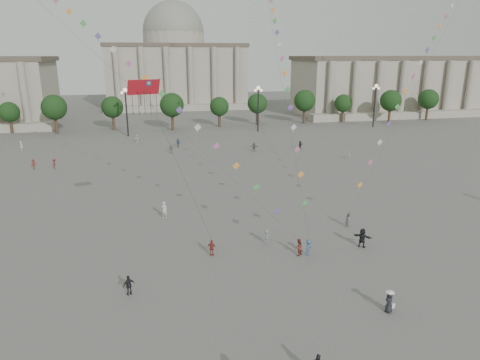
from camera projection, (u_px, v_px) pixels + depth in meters
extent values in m
plane|color=#5D5B58|center=(295.00, 290.00, 33.24)|extent=(360.00, 360.00, 0.00)
cube|color=#9F9685|center=(422.00, 86.00, 135.21)|extent=(80.00, 22.00, 16.00)
cube|color=brown|center=(425.00, 58.00, 132.78)|extent=(81.60, 22.44, 1.20)
cube|color=#9F9685|center=(446.00, 114.00, 124.99)|extent=(84.00, 4.00, 2.00)
cube|color=#9F9685|center=(176.00, 77.00, 152.35)|extent=(46.00, 30.00, 20.00)
cube|color=brown|center=(174.00, 46.00, 149.36)|extent=(46.92, 30.60, 1.20)
cube|color=#9F9685|center=(180.00, 108.00, 138.94)|extent=(48.30, 4.00, 2.00)
cylinder|color=#9F9685|center=(174.00, 40.00, 148.82)|extent=(21.00, 21.00, 5.00)
sphere|color=gray|center=(174.00, 32.00, 148.12)|extent=(21.00, 21.00, 21.00)
cylinder|color=#3C2A1E|center=(7.00, 127.00, 97.43)|extent=(0.70, 0.70, 3.52)
sphere|color=black|center=(5.00, 111.00, 96.39)|extent=(5.12, 5.12, 5.12)
cylinder|color=#3C2A1E|center=(63.00, 125.00, 99.85)|extent=(0.70, 0.70, 3.52)
sphere|color=black|center=(61.00, 109.00, 98.81)|extent=(5.12, 5.12, 5.12)
cylinder|color=#3C2A1E|center=(116.00, 123.00, 102.27)|extent=(0.70, 0.70, 3.52)
sphere|color=black|center=(115.00, 108.00, 101.23)|extent=(5.12, 5.12, 5.12)
cylinder|color=#3C2A1E|center=(167.00, 122.00, 104.69)|extent=(0.70, 0.70, 3.52)
sphere|color=black|center=(166.00, 107.00, 103.65)|extent=(5.12, 5.12, 5.12)
cylinder|color=#3C2A1E|center=(215.00, 120.00, 107.11)|extent=(0.70, 0.70, 3.52)
sphere|color=black|center=(215.00, 106.00, 106.07)|extent=(5.12, 5.12, 5.12)
cylinder|color=#3C2A1E|center=(261.00, 119.00, 109.53)|extent=(0.70, 0.70, 3.52)
sphere|color=black|center=(262.00, 104.00, 108.49)|extent=(5.12, 5.12, 5.12)
cylinder|color=#3C2A1E|center=(306.00, 118.00, 111.95)|extent=(0.70, 0.70, 3.52)
sphere|color=black|center=(306.00, 103.00, 110.91)|extent=(5.12, 5.12, 5.12)
cylinder|color=#3C2A1E|center=(348.00, 116.00, 114.37)|extent=(0.70, 0.70, 3.52)
sphere|color=black|center=(349.00, 102.00, 113.33)|extent=(5.12, 5.12, 5.12)
cylinder|color=#3C2A1E|center=(389.00, 115.00, 116.79)|extent=(0.70, 0.70, 3.52)
sphere|color=black|center=(390.00, 101.00, 115.75)|extent=(5.12, 5.12, 5.12)
cylinder|color=#3C2A1E|center=(428.00, 114.00, 119.21)|extent=(0.70, 0.70, 3.52)
sphere|color=black|center=(429.00, 100.00, 118.17)|extent=(5.12, 5.12, 5.12)
cylinder|color=#262628|center=(127.00, 114.00, 94.46)|extent=(0.36, 0.36, 10.00)
sphere|color=#FFE5B2|center=(125.00, 90.00, 92.99)|extent=(0.90, 0.90, 0.90)
sphere|color=#FFE5B2|center=(122.00, 93.00, 93.02)|extent=(0.60, 0.60, 0.60)
sphere|color=#FFE5B2|center=(128.00, 93.00, 93.30)|extent=(0.60, 0.60, 0.60)
cylinder|color=#262628|center=(258.00, 110.00, 100.51)|extent=(0.36, 0.36, 10.00)
sphere|color=#FFE5B2|center=(258.00, 88.00, 99.04)|extent=(0.90, 0.90, 0.90)
sphere|color=#FFE5B2|center=(255.00, 91.00, 99.07)|extent=(0.60, 0.60, 0.60)
sphere|color=#FFE5B2|center=(261.00, 90.00, 99.35)|extent=(0.60, 0.60, 0.60)
cylinder|color=#262628|center=(374.00, 107.00, 106.56)|extent=(0.36, 0.36, 10.00)
sphere|color=#FFE5B2|center=(376.00, 86.00, 105.09)|extent=(0.90, 0.90, 0.90)
sphere|color=#FFE5B2|center=(374.00, 88.00, 105.12)|extent=(0.60, 0.60, 0.60)
sphere|color=#FFE5B2|center=(379.00, 88.00, 105.40)|extent=(0.60, 0.60, 0.60)
imported|color=#324E71|center=(178.00, 143.00, 84.41)|extent=(1.06, 0.93, 1.71)
imported|color=maroon|center=(34.00, 164.00, 68.26)|extent=(1.19, 1.17, 1.64)
imported|color=black|center=(362.00, 238.00, 40.47)|extent=(1.69, 1.54, 1.88)
imported|color=white|center=(137.00, 139.00, 88.50)|extent=(1.38, 1.55, 1.71)
imported|color=slate|center=(267.00, 237.00, 41.18)|extent=(1.05, 0.74, 1.48)
imported|color=silver|center=(349.00, 155.00, 74.57)|extent=(1.45, 0.84, 1.49)
imported|color=black|center=(300.00, 145.00, 82.70)|extent=(1.39, 1.38, 1.60)
imported|color=silver|center=(21.00, 146.00, 81.42)|extent=(0.76, 0.80, 1.84)
imported|color=#5C5B60|center=(254.00, 147.00, 80.62)|extent=(1.66, 1.09, 1.72)
imported|color=silver|center=(164.00, 210.00, 47.69)|extent=(0.84, 0.73, 1.93)
imported|color=slate|center=(171.00, 149.00, 79.49)|extent=(1.01, 0.66, 1.59)
imported|color=maroon|center=(55.00, 164.00, 68.20)|extent=(0.70, 1.13, 1.70)
imported|color=maroon|center=(212.00, 248.00, 38.75)|extent=(0.98, 0.71, 1.54)
imported|color=black|center=(129.00, 285.00, 32.41)|extent=(1.02, 0.74, 1.61)
imported|color=maroon|center=(298.00, 247.00, 38.81)|extent=(0.99, 0.95, 1.60)
imported|color=#395381|center=(309.00, 248.00, 38.85)|extent=(1.10, 1.08, 1.51)
imported|color=slate|center=(349.00, 220.00, 45.39)|extent=(0.95, 0.93, 1.54)
imported|color=black|center=(389.00, 302.00, 30.23)|extent=(0.94, 0.86, 1.61)
cone|color=white|center=(390.00, 292.00, 30.00)|extent=(0.52, 0.52, 0.14)
cylinder|color=white|center=(390.00, 292.00, 30.01)|extent=(0.60, 0.60, 0.02)
cube|color=white|center=(393.00, 306.00, 30.21)|extent=(0.22, 0.10, 0.35)
cube|color=#AA121C|center=(144.00, 87.00, 28.83)|extent=(2.25, 1.16, 1.02)
cube|color=#1B9824|center=(138.00, 83.00, 28.65)|extent=(0.39, 0.29, 0.34)
cube|color=#1E45A5|center=(149.00, 83.00, 28.79)|extent=(0.39, 0.29, 0.34)
sphere|color=yellow|center=(138.00, 83.00, 28.61)|extent=(0.20, 0.20, 0.20)
sphere|color=yellow|center=(149.00, 83.00, 28.75)|extent=(0.20, 0.20, 0.20)
cylinder|color=#3F3F3F|center=(183.00, 174.00, 33.67)|extent=(0.02, 0.02, 15.66)
cylinder|color=#3F3F3F|center=(64.00, 25.00, 49.29)|extent=(0.02, 0.02, 72.49)
cube|color=#6F51A2|center=(277.00, 211.00, 39.14)|extent=(0.76, 0.25, 0.76)
cube|color=#4CA552|center=(256.00, 187.00, 39.80)|extent=(0.76, 0.25, 0.76)
cube|color=#F59A39|center=(236.00, 166.00, 40.51)|extent=(0.76, 0.25, 0.76)
cube|color=#BD6497|center=(217.00, 146.00, 41.24)|extent=(0.76, 0.25, 0.76)
cube|color=silver|center=(198.00, 127.00, 41.98)|extent=(0.76, 0.25, 0.76)
cube|color=#6F51A2|center=(179.00, 110.00, 42.74)|extent=(0.76, 0.25, 0.76)
cube|color=#4CA552|center=(162.00, 94.00, 43.51)|extent=(0.76, 0.25, 0.76)
cube|color=#F59A39|center=(145.00, 78.00, 44.29)|extent=(0.76, 0.25, 0.76)
cube|color=#BD6497|center=(129.00, 63.00, 45.08)|extent=(0.76, 0.25, 0.76)
cube|color=silver|center=(113.00, 49.00, 45.87)|extent=(0.76, 0.25, 0.76)
cube|color=#6F51A2|center=(98.00, 36.00, 46.67)|extent=(0.76, 0.25, 0.76)
cube|color=#4CA552|center=(83.00, 23.00, 47.48)|extent=(0.76, 0.25, 0.76)
cube|color=#F59A39|center=(69.00, 11.00, 48.29)|extent=(0.76, 0.25, 0.76)
cube|color=#BD6497|center=(55.00, 0.00, 49.10)|extent=(0.76, 0.25, 0.76)
cylinder|color=#3F3F3F|center=(271.00, 18.00, 62.58)|extent=(0.02, 0.02, 75.71)
cube|color=#4CA552|center=(305.00, 203.00, 40.19)|extent=(0.76, 0.25, 0.76)
cube|color=#F59A39|center=(301.00, 174.00, 41.89)|extent=(0.76, 0.25, 0.76)
cube|color=#BD6497|center=(297.00, 149.00, 43.63)|extent=(0.76, 0.25, 0.76)
cube|color=silver|center=(294.00, 127.00, 45.40)|extent=(0.76, 0.25, 0.76)
cube|color=#6F51A2|center=(290.00, 107.00, 47.20)|extent=(0.76, 0.25, 0.76)
cube|color=#4CA552|center=(287.00, 90.00, 49.00)|extent=(0.76, 0.25, 0.76)
cube|color=#F59A39|center=(284.00, 73.00, 50.83)|extent=(0.76, 0.25, 0.76)
cube|color=#BD6497|center=(282.00, 58.00, 52.66)|extent=(0.76, 0.25, 0.76)
cube|color=silver|center=(279.00, 45.00, 54.49)|extent=(0.76, 0.25, 0.76)
cube|color=#6F51A2|center=(277.00, 32.00, 56.34)|extent=(0.76, 0.25, 0.76)
cube|color=#4CA552|center=(275.00, 21.00, 58.20)|extent=(0.76, 0.25, 0.76)
cube|color=#F59A39|center=(273.00, 10.00, 60.06)|extent=(0.76, 0.25, 0.76)
cube|color=#BD6497|center=(271.00, 0.00, 61.92)|extent=(0.76, 0.25, 0.76)
cylinder|color=#3F3F3F|center=(444.00, 32.00, 60.13)|extent=(0.02, 0.02, 66.85)
cube|color=#F59A39|center=(360.00, 185.00, 46.16)|extent=(0.76, 0.25, 0.76)
cube|color=#BD6497|center=(370.00, 162.00, 47.27)|extent=(0.76, 0.25, 0.76)
cube|color=silver|center=(380.00, 142.00, 48.43)|extent=(0.76, 0.25, 0.76)
cube|color=#6F51A2|center=(389.00, 124.00, 49.61)|extent=(0.76, 0.25, 0.76)
cube|color=#4CA552|center=(397.00, 107.00, 50.81)|extent=(0.76, 0.25, 0.76)
cube|color=#F59A39|center=(405.00, 91.00, 52.03)|extent=(0.76, 0.25, 0.76)
cube|color=#BD6497|center=(413.00, 76.00, 53.26)|extent=(0.76, 0.25, 0.76)
cube|color=silver|center=(420.00, 63.00, 54.50)|extent=(0.76, 0.25, 0.76)
cube|color=#6F51A2|center=(427.00, 50.00, 55.75)|extent=(0.76, 0.25, 0.76)
cube|color=#4CA552|center=(434.00, 38.00, 57.01)|extent=(0.76, 0.25, 0.76)
cube|color=#F59A39|center=(440.00, 26.00, 58.27)|extent=(0.76, 0.25, 0.76)
cube|color=#BD6497|center=(446.00, 16.00, 59.54)|extent=(0.76, 0.25, 0.76)
cube|color=silver|center=(452.00, 5.00, 60.81)|extent=(0.76, 0.25, 0.76)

